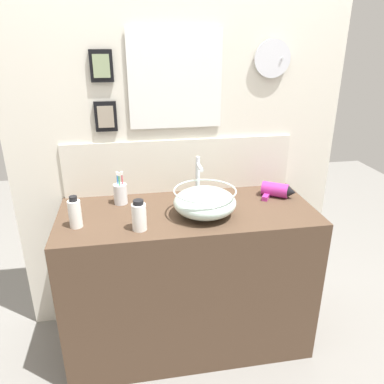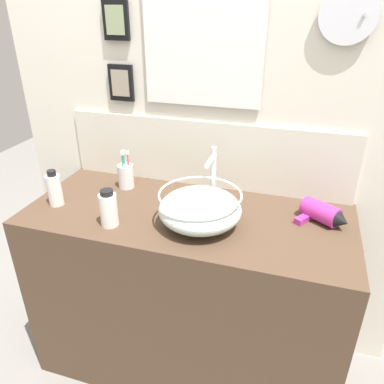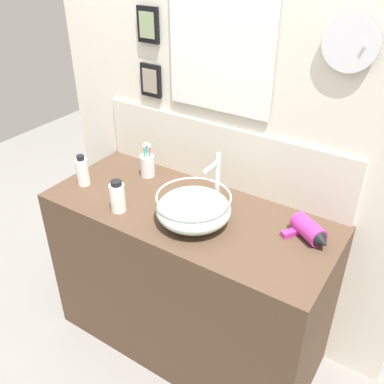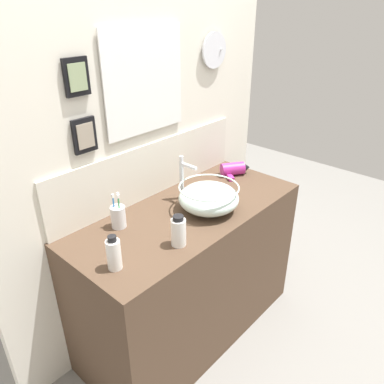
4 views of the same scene
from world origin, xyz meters
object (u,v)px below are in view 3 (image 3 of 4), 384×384
Objects in this scene: lotion_bottle at (118,197)px; faucet at (216,176)px; glass_bowl_sink at (194,209)px; shampoo_bottle at (82,171)px; toothbrush_cup at (147,165)px; hair_drier at (310,232)px.

faucet is at bearing 40.34° from lotion_bottle.
shampoo_bottle is (-0.62, -0.02, -0.00)m from glass_bowl_sink.
glass_bowl_sink is 1.73× the size of toothbrush_cup.
shampoo_bottle is at bearing -130.96° from toothbrush_cup.
toothbrush_cup is at bearing 174.74° from faucet.
lotion_bottle reaches higher than glass_bowl_sink.
faucet is 0.65m from shampoo_bottle.
hair_drier is at bearing -3.86° from toothbrush_cup.
shampoo_bottle is (-1.06, -0.18, 0.03)m from hair_drier.
toothbrush_cup reaches higher than lotion_bottle.
faucet is 0.46m from hair_drier.
shampoo_bottle is at bearing -170.45° from hair_drier.
faucet is at bearing 90.00° from glass_bowl_sink.
glass_bowl_sink is 0.19m from faucet.
lotion_bottle is at bearing -139.66° from faucet.
shampoo_bottle is at bearing 164.87° from lotion_bottle.
lotion_bottle is (-0.77, -0.26, 0.03)m from hair_drier.
glass_bowl_sink is 0.47m from toothbrush_cup.
toothbrush_cup is 1.22× the size of lotion_bottle.
toothbrush_cup is at bearing 105.22° from lotion_bottle.
faucet is at bearing -5.26° from toothbrush_cup.
glass_bowl_sink is 1.50× the size of hair_drier.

